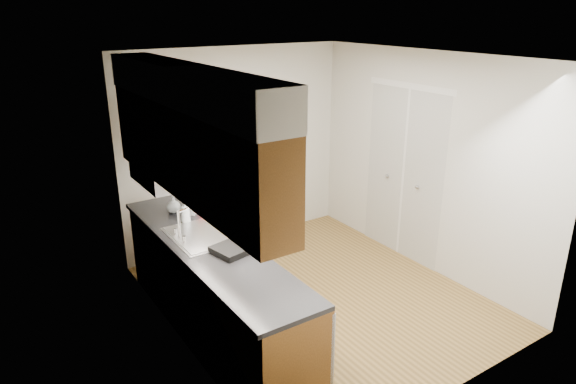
# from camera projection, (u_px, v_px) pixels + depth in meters

# --- Properties ---
(floor) EXTENTS (3.50, 3.50, 0.00)m
(floor) POSITION_uv_depth(u_px,v_px,m) (317.00, 297.00, 5.50)
(floor) COLOR olive
(floor) RESTS_ON ground
(ceiling) EXTENTS (3.50, 3.50, 0.00)m
(ceiling) POSITION_uv_depth(u_px,v_px,m) (322.00, 57.00, 4.65)
(ceiling) COLOR white
(ceiling) RESTS_ON wall_left
(wall_left) EXTENTS (0.02, 3.50, 2.50)m
(wall_left) POSITION_uv_depth(u_px,v_px,m) (176.00, 219.00, 4.29)
(wall_left) COLOR beige
(wall_left) RESTS_ON floor
(wall_right) EXTENTS (0.02, 3.50, 2.50)m
(wall_right) POSITION_uv_depth(u_px,v_px,m) (425.00, 163.00, 5.85)
(wall_right) COLOR beige
(wall_right) RESTS_ON floor
(wall_back) EXTENTS (3.00, 0.02, 2.50)m
(wall_back) POSITION_uv_depth(u_px,v_px,m) (236.00, 149.00, 6.45)
(wall_back) COLOR beige
(wall_back) RESTS_ON floor
(counter) EXTENTS (0.64, 2.80, 1.30)m
(counter) POSITION_uv_depth(u_px,v_px,m) (213.00, 289.00, 4.71)
(counter) COLOR brown
(counter) RESTS_ON floor
(upper_cabinets) EXTENTS (0.47, 2.80, 1.21)m
(upper_cabinets) POSITION_uv_depth(u_px,v_px,m) (187.00, 134.00, 4.18)
(upper_cabinets) COLOR brown
(upper_cabinets) RESTS_ON wall_left
(closet_door) EXTENTS (0.02, 1.22, 2.05)m
(closet_door) POSITION_uv_depth(u_px,v_px,m) (403.00, 175.00, 6.16)
(closet_door) COLOR silver
(closet_door) RESTS_ON wall_right
(floor_mat) EXTENTS (0.66, 0.96, 0.02)m
(floor_mat) POSITION_uv_depth(u_px,v_px,m) (251.00, 302.00, 5.37)
(floor_mat) COLOR #5B5B5D
(floor_mat) RESTS_ON floor
(person) EXTENTS (0.50, 0.68, 1.78)m
(person) POSITION_uv_depth(u_px,v_px,m) (249.00, 224.00, 5.07)
(person) COLOR #9CB2BE
(person) RESTS_ON floor_mat
(soap_bottle_a) EXTENTS (0.11, 0.11, 0.24)m
(soap_bottle_a) POSITION_uv_depth(u_px,v_px,m) (185.00, 212.00, 4.97)
(soap_bottle_a) COLOR silver
(soap_bottle_a) RESTS_ON counter
(soap_bottle_b) EXTENTS (0.11, 0.11, 0.17)m
(soap_bottle_b) POSITION_uv_depth(u_px,v_px,m) (191.00, 206.00, 5.18)
(soap_bottle_b) COLOR silver
(soap_bottle_b) RESTS_ON counter
(soap_bottle_c) EXTENTS (0.20, 0.20, 0.18)m
(soap_bottle_c) POSITION_uv_depth(u_px,v_px,m) (173.00, 204.00, 5.23)
(soap_bottle_c) COLOR silver
(soap_bottle_c) RESTS_ON counter
(soda_can) EXTENTS (0.09, 0.09, 0.13)m
(soda_can) POSITION_uv_depth(u_px,v_px,m) (200.00, 206.00, 5.25)
(soda_can) COLOR red
(soda_can) RESTS_ON counter
(steel_can) EXTENTS (0.07, 0.07, 0.11)m
(steel_can) POSITION_uv_depth(u_px,v_px,m) (189.00, 206.00, 5.28)
(steel_can) COLOR #A5A5AA
(steel_can) RESTS_ON counter
(dish_rack) EXTENTS (0.40, 0.36, 0.05)m
(dish_rack) POSITION_uv_depth(u_px,v_px,m) (234.00, 249.00, 4.41)
(dish_rack) COLOR black
(dish_rack) RESTS_ON counter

